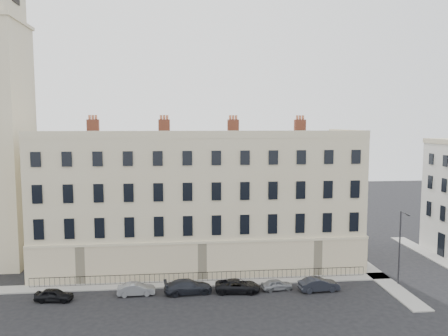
{
  "coord_description": "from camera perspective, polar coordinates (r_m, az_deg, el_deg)",
  "views": [
    {
      "loc": [
        -8.3,
        -38.85,
        16.59
      ],
      "look_at": [
        -3.28,
        10.0,
        11.52
      ],
      "focal_mm": 35.0,
      "sensor_mm": 36.0,
      "label": 1
    }
  ],
  "objects": [
    {
      "name": "pavement_adjacent",
      "position": [
        60.33,
        26.16,
        -10.62
      ],
      "size": [
        2.0,
        20.0,
        0.12
      ],
      "primitive_type": "cube",
      "color": "gray",
      "rests_on": "ground"
    },
    {
      "name": "pavement_east_return",
      "position": [
        54.05,
        18.08,
        -12.21
      ],
      "size": [
        2.0,
        24.0,
        0.12
      ],
      "primitive_type": "cube",
      "color": "gray",
      "rests_on": "ground"
    },
    {
      "name": "car_f",
      "position": [
        45.7,
        12.27,
        -14.64
      ],
      "size": [
        4.12,
        1.73,
        1.33
      ],
      "primitive_type": "imported",
      "rotation": [
        0.0,
        0.0,
        1.65
      ],
      "color": "black",
      "rests_on": "ground"
    },
    {
      "name": "car_e",
      "position": [
        45.34,
        6.93,
        -14.88
      ],
      "size": [
        3.25,
        1.59,
        1.07
      ],
      "primitive_type": "imported",
      "rotation": [
        0.0,
        0.0,
        1.68
      ],
      "color": "gray",
      "rests_on": "ground"
    },
    {
      "name": "car_d",
      "position": [
        44.51,
        1.8,
        -15.13
      ],
      "size": [
        4.62,
        2.44,
        1.24
      ],
      "primitive_type": "imported",
      "rotation": [
        0.0,
        0.0,
        1.48
      ],
      "color": "black",
      "rests_on": "ground"
    },
    {
      "name": "car_a",
      "position": [
        45.3,
        -21.31,
        -15.19
      ],
      "size": [
        3.63,
        1.79,
        1.19
      ],
      "primitive_type": "imported",
      "rotation": [
        0.0,
        0.0,
        1.46
      ],
      "color": "black",
      "rests_on": "ground"
    },
    {
      "name": "pavement_terrace",
      "position": [
        46.89,
        -7.83,
        -14.8
      ],
      "size": [
        48.0,
        2.0,
        0.12
      ],
      "primitive_type": "cube",
      "color": "gray",
      "rests_on": "ground"
    },
    {
      "name": "terrace",
      "position": [
        51.67,
        -3.2,
        -4.25
      ],
      "size": [
        36.22,
        12.22,
        17.0
      ],
      "color": "beige",
      "rests_on": "ground"
    },
    {
      "name": "ground",
      "position": [
        43.05,
        5.97,
        -16.8
      ],
      "size": [
        160.0,
        160.0,
        0.0
      ],
      "primitive_type": "plane",
      "color": "black",
      "rests_on": "ground"
    },
    {
      "name": "railings",
      "position": [
        47.12,
        -2.8,
        -14.01
      ],
      "size": [
        35.0,
        0.04,
        0.96
      ],
      "color": "black",
      "rests_on": "ground"
    },
    {
      "name": "car_c",
      "position": [
        44.29,
        -4.71,
        -15.17
      ],
      "size": [
        4.86,
        2.36,
        1.36
      ],
      "primitive_type": "imported",
      "rotation": [
        0.0,
        0.0,
        1.67
      ],
      "color": "black",
      "rests_on": "ground"
    },
    {
      "name": "streetlamp",
      "position": [
        48.5,
        22.03,
        -9.24
      ],
      "size": [
        0.18,
        1.67,
        7.73
      ],
      "rotation": [
        0.0,
        0.0,
        -0.01
      ],
      "color": "#2E2E33",
      "rests_on": "ground"
    },
    {
      "name": "car_b",
      "position": [
        44.59,
        -11.39,
        -15.24
      ],
      "size": [
        3.67,
        1.44,
        1.19
      ],
      "primitive_type": "imported",
      "rotation": [
        0.0,
        0.0,
        1.62
      ],
      "color": "slate",
      "rests_on": "ground"
    }
  ]
}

